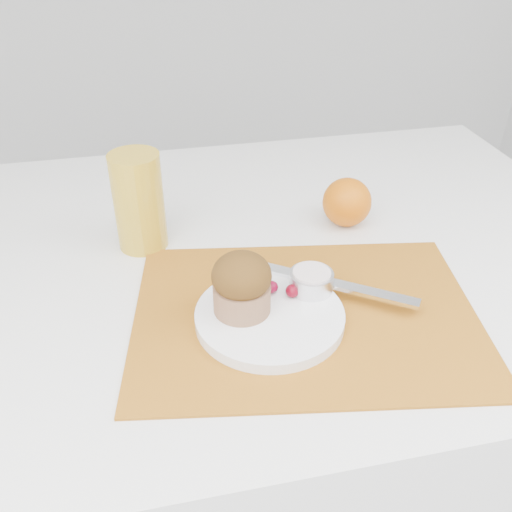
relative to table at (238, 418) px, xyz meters
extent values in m
cube|color=white|center=(0.00, 0.00, 0.00)|extent=(1.20, 0.80, 0.75)
cube|color=#A46016|center=(0.06, -0.17, 0.38)|extent=(0.48, 0.39, 0.00)
cylinder|color=white|center=(0.01, -0.18, 0.39)|extent=(0.21, 0.21, 0.01)
cylinder|color=silver|center=(0.08, -0.14, 0.41)|extent=(0.06, 0.06, 0.02)
cylinder|color=silver|center=(0.08, -0.14, 0.42)|extent=(0.06, 0.06, 0.01)
ellipsoid|color=#520217|center=(0.02, -0.14, 0.40)|extent=(0.02, 0.02, 0.02)
ellipsoid|color=#50020E|center=(0.05, -0.15, 0.40)|extent=(0.02, 0.02, 0.02)
cube|color=white|center=(0.11, -0.14, 0.40)|extent=(0.19, 0.14, 0.01)
sphere|color=orange|center=(0.19, 0.04, 0.41)|extent=(0.08, 0.08, 0.08)
cylinder|color=gold|center=(-0.13, 0.04, 0.45)|extent=(0.08, 0.08, 0.15)
cylinder|color=#9D6D4B|center=(-0.02, -0.16, 0.41)|extent=(0.08, 0.08, 0.04)
ellipsoid|color=#331D09|center=(-0.02, -0.16, 0.45)|extent=(0.07, 0.07, 0.06)
camera|label=1|loc=(-0.12, -0.71, 0.84)|focal=40.00mm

